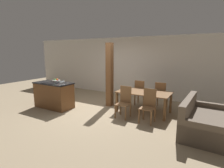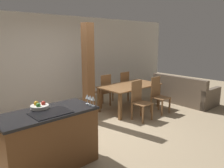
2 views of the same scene
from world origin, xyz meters
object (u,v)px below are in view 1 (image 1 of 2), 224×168
(wine_glass_near, at_px, (60,82))
(wine_glass_middle, at_px, (62,81))
(kitchen_island, at_px, (54,95))
(dining_chair_near_left, at_px, (124,101))
(dining_chair_far_right, at_px, (161,95))
(wine_glass_far, at_px, (64,81))
(dining_table, at_px, (144,94))
(fruit_bowl, at_px, (56,81))
(couch, at_px, (202,122))
(timber_post, at_px, (110,75))
(dining_chair_far_left, at_px, (140,93))
(dining_chair_near_right, at_px, (148,105))

(wine_glass_near, bearing_deg, wine_glass_middle, 90.00)
(kitchen_island, bearing_deg, dining_chair_near_left, 9.21)
(dining_chair_near_left, height_order, dining_chair_far_right, same)
(wine_glass_far, bearing_deg, kitchen_island, 169.31)
(dining_table, bearing_deg, wine_glass_near, -149.61)
(fruit_bowl, relative_size, couch, 0.15)
(wine_glass_near, distance_m, timber_post, 1.81)
(fruit_bowl, xyz_separation_m, dining_table, (3.10, 0.95, -0.35))
(dining_chair_far_left, distance_m, couch, 2.61)
(dining_chair_far_left, bearing_deg, dining_table, 119.38)
(wine_glass_middle, bearing_deg, dining_table, 28.98)
(wine_glass_middle, xyz_separation_m, dining_chair_near_right, (2.80, 0.64, -0.57))
(kitchen_island, xyz_separation_m, wine_glass_far, (0.66, -0.12, 0.60))
(dining_chair_far_right, bearing_deg, wine_glass_middle, 35.95)
(wine_glass_middle, bearing_deg, dining_chair_far_right, 35.95)
(wine_glass_far, distance_m, dining_table, 2.75)
(wine_glass_middle, bearing_deg, wine_glass_far, 90.00)
(wine_glass_middle, distance_m, couch, 4.35)
(dining_chair_near_right, height_order, dining_chair_far_right, same)
(wine_glass_middle, relative_size, dining_chair_near_right, 0.17)
(fruit_bowl, bearing_deg, dining_chair_far_left, 31.24)
(wine_glass_middle, xyz_separation_m, dining_chair_far_right, (2.80, 2.03, -0.57))
(dining_chair_near_left, bearing_deg, couch, 0.52)
(fruit_bowl, relative_size, dining_chair_near_right, 0.28)
(dining_chair_near_left, height_order, couch, dining_chair_near_left)
(kitchen_island, relative_size, wine_glass_near, 8.89)
(dining_table, relative_size, dining_chair_near_left, 1.78)
(dining_chair_near_left, relative_size, timber_post, 0.41)
(kitchen_island, relative_size, timber_post, 0.62)
(wine_glass_middle, bearing_deg, dining_chair_far_left, 45.22)
(dining_chair_far_left, bearing_deg, dining_chair_near_right, 119.38)
(dining_table, distance_m, dining_chair_far_right, 0.81)
(wine_glass_middle, xyz_separation_m, couch, (4.22, 0.66, -0.78))
(dining_chair_far_right, relative_size, timber_post, 0.41)
(wine_glass_middle, relative_size, couch, 0.09)
(kitchen_island, bearing_deg, wine_glass_near, -23.17)
(wine_glass_middle, distance_m, dining_chair_near_right, 2.93)
(dining_table, relative_size, dining_chair_near_right, 1.78)
(dining_chair_far_right, xyz_separation_m, timber_post, (-1.79, -0.61, 0.68))
(dining_chair_far_left, bearing_deg, dining_chair_far_right, -180.00)
(dining_chair_far_right, bearing_deg, couch, 135.95)
(wine_glass_far, height_order, timber_post, timber_post)
(dining_chair_far_left, bearing_deg, dining_chair_near_left, 90.00)
(wine_glass_middle, xyz_separation_m, dining_chair_far_left, (2.02, 2.03, -0.57))
(wine_glass_far, distance_m, couch, 4.34)
(wine_glass_far, bearing_deg, dining_chair_near_right, 11.26)
(kitchen_island, bearing_deg, wine_glass_middle, -17.14)
(kitchen_island, distance_m, wine_glass_middle, 0.91)
(dining_chair_far_right, relative_size, couch, 0.52)
(wine_glass_middle, distance_m, timber_post, 1.75)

